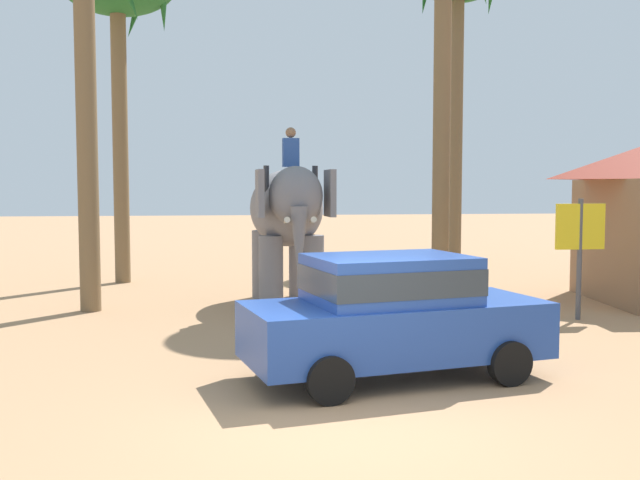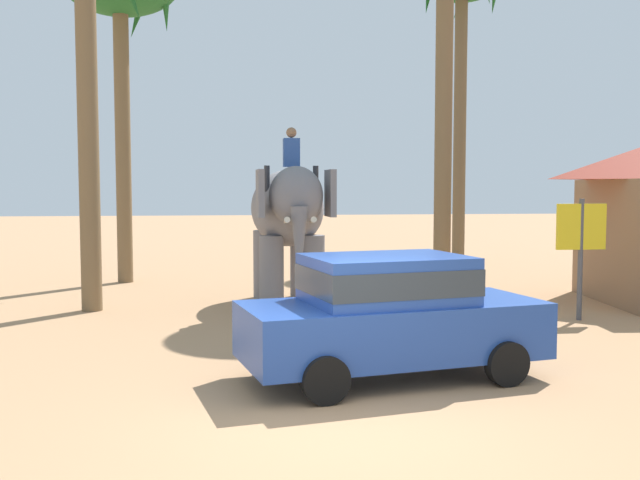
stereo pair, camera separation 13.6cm
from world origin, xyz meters
TOP-DOWN VIEW (x-y plane):
  - ground_plane at (0.00, 0.00)m, footprint 120.00×120.00m
  - car_sedan_foreground at (0.92, 1.90)m, footprint 4.36×2.49m
  - elephant_with_mahout at (0.07, 8.29)m, footprint 1.70×3.89m
  - signboard_yellow at (5.62, 5.74)m, footprint 1.00×0.10m

SIDE VIEW (x-z plane):
  - ground_plane at x=0.00m, z-range 0.00..0.00m
  - car_sedan_foreground at x=0.92m, z-range 0.08..1.78m
  - signboard_yellow at x=5.62m, z-range 0.49..2.89m
  - elephant_with_mahout at x=0.07m, z-range 0.05..3.93m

